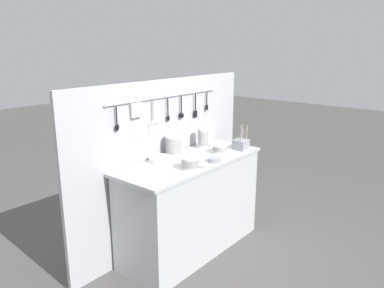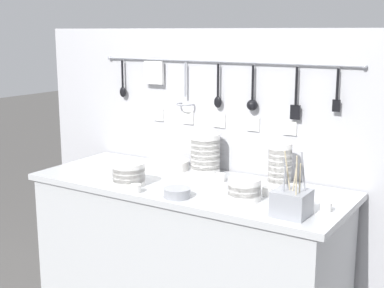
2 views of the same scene
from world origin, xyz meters
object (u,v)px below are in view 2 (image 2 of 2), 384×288
at_px(bowl_stack_short_front, 205,153).
at_px(plate_stack, 168,164).
at_px(bowl_stack_wide_centre, 129,174).
at_px(cup_edge_far, 221,177).
at_px(cup_centre, 326,207).
at_px(bowl_stack_nested_right, 280,165).
at_px(cup_edge_near, 136,188).
at_px(bowl_stack_back_corner, 244,189).
at_px(cup_front_right, 268,191).
at_px(steel_mixing_bowl, 177,193).
at_px(cutlery_caddy, 292,203).
at_px(cup_back_right, 293,189).

relative_size(bowl_stack_short_front, plate_stack, 0.93).
height_order(bowl_stack_wide_centre, cup_edge_far, bowl_stack_wide_centre).
bearing_deg(cup_centre, bowl_stack_nested_right, 143.48).
height_order(cup_edge_near, cup_centre, same).
relative_size(plate_stack, cup_centre, 4.66).
height_order(bowl_stack_back_corner, cup_front_right, bowl_stack_back_corner).
distance_m(bowl_stack_short_front, steel_mixing_bowl, 0.45).
relative_size(bowl_stack_nested_right, steel_mixing_bowl, 1.79).
bearing_deg(cutlery_caddy, bowl_stack_wide_centre, -179.70).
height_order(cup_front_right, cup_centre, same).
height_order(cutlery_caddy, cup_front_right, cutlery_caddy).
bearing_deg(plate_stack, steel_mixing_bowl, -50.50).
bearing_deg(cutlery_caddy, plate_stack, 157.84).
distance_m(bowl_stack_wide_centre, cup_front_right, 0.67).
xyz_separation_m(bowl_stack_nested_right, plate_stack, (-0.64, -0.01, -0.08)).
height_order(cup_back_right, cup_edge_near, same).
bearing_deg(bowl_stack_short_front, cutlery_caddy, -31.12).
relative_size(bowl_stack_nested_right, bowl_stack_back_corner, 1.48).
bearing_deg(cup_edge_near, bowl_stack_wide_centre, 142.29).
height_order(bowl_stack_short_front, cutlery_caddy, cutlery_caddy).
bearing_deg(steel_mixing_bowl, bowl_stack_wide_centre, 172.68).
height_order(bowl_stack_back_corner, plate_stack, bowl_stack_back_corner).
relative_size(bowl_stack_back_corner, cup_centre, 2.98).
height_order(bowl_stack_nested_right, cup_edge_near, bowl_stack_nested_right).
distance_m(bowl_stack_short_front, bowl_stack_back_corner, 0.48).
height_order(bowl_stack_nested_right, cup_centre, bowl_stack_nested_right).
relative_size(bowl_stack_nested_right, cup_edge_near, 4.42).
relative_size(cutlery_caddy, cup_front_right, 5.49).
distance_m(bowl_stack_short_front, bowl_stack_nested_right, 0.43).
relative_size(plate_stack, cup_back_right, 4.66).
bearing_deg(bowl_stack_wide_centre, cup_edge_near, -37.71).
bearing_deg(cup_front_right, cup_edge_near, -152.08).
height_order(plate_stack, cup_front_right, plate_stack).
xyz_separation_m(cup_front_right, cup_centre, (0.29, -0.07, 0.00)).
relative_size(bowl_stack_short_front, bowl_stack_wide_centre, 1.34).
relative_size(bowl_stack_short_front, cup_front_right, 4.31).
relative_size(bowl_stack_short_front, cup_edge_far, 4.31).
height_order(bowl_stack_back_corner, bowl_stack_wide_centre, bowl_stack_wide_centre).
xyz_separation_m(plate_stack, cup_edge_far, (0.36, -0.06, -0.01)).
bearing_deg(cutlery_caddy, bowl_stack_nested_right, 119.99).
bearing_deg(bowl_stack_short_front, cup_edge_near, -101.27).
distance_m(bowl_stack_wide_centre, cutlery_caddy, 0.83).
bearing_deg(bowl_stack_short_front, cup_centre, -19.28).
distance_m(cup_back_right, cup_edge_far, 0.37).
relative_size(bowl_stack_back_corner, cup_front_right, 2.98).
relative_size(cup_back_right, cup_centre, 1.00).
xyz_separation_m(bowl_stack_nested_right, bowl_stack_wide_centre, (-0.63, -0.35, -0.05)).
bearing_deg(bowl_stack_short_front, bowl_stack_wide_centre, -117.37).
distance_m(plate_stack, cup_front_right, 0.67).
distance_m(bowl_stack_wide_centre, cup_edge_far, 0.45).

